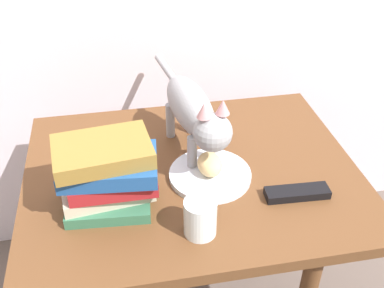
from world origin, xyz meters
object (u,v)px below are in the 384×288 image
(cat, at_px, (194,112))
(book_stack, at_px, (108,174))
(bread_roll, at_px, (210,164))
(candle_jar, at_px, (200,219))
(tv_remote, at_px, (297,193))
(plate, at_px, (210,175))
(side_table, at_px, (192,193))

(cat, relative_size, book_stack, 2.07)
(bread_roll, bearing_deg, cat, 102.38)
(candle_jar, bearing_deg, tv_remote, 15.97)
(plate, height_order, bread_roll, bread_roll)
(plate, relative_size, bread_roll, 2.52)
(candle_jar, distance_m, tv_remote, 0.26)
(plate, bearing_deg, side_table, 136.93)
(side_table, distance_m, plate, 0.10)
(side_table, relative_size, candle_jar, 9.77)
(tv_remote, bearing_deg, bread_roll, 152.84)
(cat, distance_m, candle_jar, 0.29)
(bread_roll, bearing_deg, plate, -60.94)
(side_table, bearing_deg, bread_roll, -42.39)
(candle_jar, bearing_deg, book_stack, 144.82)
(bread_roll, xyz_separation_m, tv_remote, (0.19, -0.11, -0.03))
(book_stack, bearing_deg, plate, 11.01)
(side_table, relative_size, plate, 4.12)
(bread_roll, bearing_deg, candle_jar, -108.58)
(plate, bearing_deg, cat, 102.70)
(bread_roll, height_order, tv_remote, bread_roll)
(side_table, relative_size, tv_remote, 5.54)
(bread_roll, height_order, cat, cat)
(plate, height_order, book_stack, book_stack)
(cat, bearing_deg, side_table, -104.79)
(side_table, bearing_deg, plate, -43.07)
(book_stack, bearing_deg, cat, 33.40)
(book_stack, distance_m, candle_jar, 0.23)
(cat, xyz_separation_m, tv_remote, (0.21, -0.20, -0.12))
(side_table, xyz_separation_m, plate, (0.04, -0.04, 0.08))
(book_stack, bearing_deg, candle_jar, -35.18)
(plate, bearing_deg, tv_remote, -29.72)
(book_stack, distance_m, tv_remote, 0.44)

